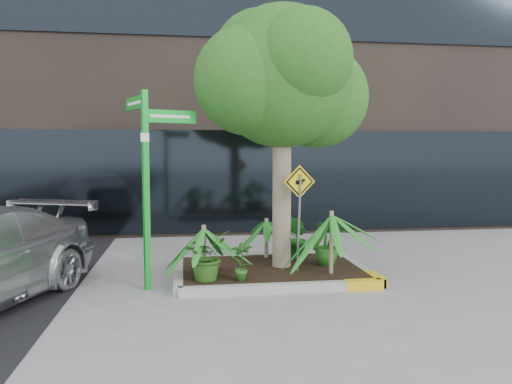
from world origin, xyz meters
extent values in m
plane|color=gray|center=(0.00, 0.00, 0.00)|extent=(80.00, 80.00, 0.00)
cube|color=#9E9E99|center=(0.20, 1.40, 0.07)|extent=(3.20, 0.15, 0.15)
cube|color=#9E9E99|center=(0.20, -0.80, 0.07)|extent=(3.20, 0.15, 0.15)
cube|color=#9E9E99|center=(-1.40, 0.30, 0.07)|extent=(0.15, 2.20, 0.15)
cube|color=#9E9E99|center=(1.80, 0.30, 0.07)|extent=(0.15, 2.20, 0.15)
cube|color=gold|center=(1.50, -0.80, 0.07)|extent=(0.60, 0.17, 0.15)
cube|color=black|center=(0.20, 0.30, 0.12)|extent=(3.05, 2.05, 0.06)
cylinder|color=gray|center=(0.40, 0.36, 1.52)|extent=(0.33, 0.33, 3.05)
cylinder|color=gray|center=(0.51, 0.36, 2.64)|extent=(0.58, 0.16, 0.99)
sphere|color=#2A5919|center=(0.40, 0.36, 3.45)|extent=(2.44, 2.44, 2.44)
sphere|color=#2A5919|center=(1.11, 0.66, 3.15)|extent=(1.83, 1.83, 1.83)
sphere|color=#2A5919|center=(-0.21, 0.15, 3.35)|extent=(1.83, 1.83, 1.83)
sphere|color=#2A5919|center=(0.61, -0.25, 3.66)|extent=(1.63, 1.63, 1.63)
sphere|color=#2A5919|center=(0.10, 0.87, 3.86)|extent=(1.73, 1.73, 1.73)
cylinder|color=gray|center=(1.12, -0.28, 0.67)|extent=(0.07, 0.07, 1.05)
cylinder|color=gray|center=(-0.98, -0.10, 0.57)|extent=(0.07, 0.07, 0.83)
cylinder|color=gray|center=(0.26, 1.10, 0.53)|extent=(0.07, 0.07, 0.75)
imported|color=#245016|center=(-0.96, -0.42, 0.54)|extent=(1.00, 1.00, 0.79)
imported|color=#235D1C|center=(1.22, 0.33, 0.54)|extent=(0.62, 0.62, 0.79)
imported|color=#25611E|center=(-0.41, -0.55, 0.47)|extent=(0.35, 0.35, 0.64)
imported|color=#1C631D|center=(0.83, 0.90, 0.55)|extent=(0.50, 0.50, 0.80)
cube|color=#0E9B23|center=(-1.88, -0.30, 1.56)|extent=(0.12, 0.12, 3.12)
cube|color=#0E9B23|center=(-1.49, -0.13, 2.73)|extent=(0.81, 0.38, 0.20)
cube|color=#0E9B23|center=(-2.05, 0.09, 2.95)|extent=(0.38, 0.81, 0.20)
cube|color=white|center=(-1.49, -0.15, 2.73)|extent=(0.61, 0.27, 0.04)
cube|color=white|center=(-2.06, 0.09, 2.95)|extent=(0.27, 0.61, 0.04)
cube|color=white|center=(-1.88, -0.35, 2.39)|extent=(0.12, 0.06, 0.13)
cylinder|color=slate|center=(0.61, -0.08, 0.98)|extent=(0.06, 0.17, 1.65)
cube|color=yellow|center=(0.61, -0.10, 1.67)|extent=(0.55, 0.10, 0.55)
cube|color=black|center=(0.61, -0.11, 1.67)|extent=(0.49, 0.08, 0.49)
cube|color=yellow|center=(0.61, -0.12, 1.67)|extent=(0.41, 0.07, 0.42)
cube|color=black|center=(0.60, -0.12, 1.67)|extent=(0.13, 0.02, 0.07)
camera|label=1|loc=(-1.30, -8.18, 2.20)|focal=35.00mm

